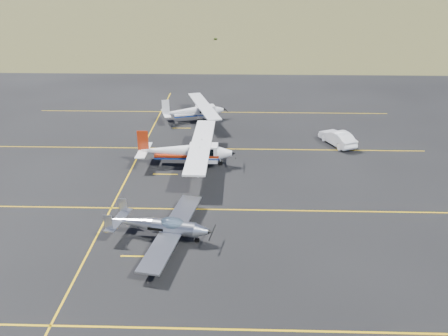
% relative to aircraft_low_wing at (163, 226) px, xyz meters
% --- Properties ---
extents(ground, '(1600.00, 1600.00, 0.00)m').
position_rel_aircraft_low_wing_xyz_m(ground, '(1.76, 1.60, -0.91)').
color(ground, '#383D1C').
rests_on(ground, ground).
extents(apron, '(72.00, 72.00, 0.02)m').
position_rel_aircraft_low_wing_xyz_m(apron, '(1.76, 8.60, -0.91)').
color(apron, black).
rests_on(apron, ground).
extents(aircraft_low_wing, '(6.35, 8.75, 1.89)m').
position_rel_aircraft_low_wing_xyz_m(aircraft_low_wing, '(0.00, 0.00, 0.00)').
color(aircraft_low_wing, silver).
rests_on(aircraft_low_wing, apron).
extents(aircraft_cessna, '(7.13, 11.89, 3.02)m').
position_rel_aircraft_low_wing_xyz_m(aircraft_cessna, '(0.37, 10.96, 0.44)').
color(aircraft_cessna, white).
rests_on(aircraft_cessna, apron).
extents(aircraft_plain, '(6.84, 10.04, 2.56)m').
position_rel_aircraft_low_wing_xyz_m(aircraft_plain, '(-0.03, 22.56, 0.23)').
color(aircraft_plain, silver).
rests_on(aircraft_plain, apron).
extents(sedan, '(3.07, 4.44, 1.39)m').
position_rel_aircraft_low_wing_xyz_m(sedan, '(14.03, 15.95, -0.20)').
color(sedan, white).
rests_on(sedan, apron).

